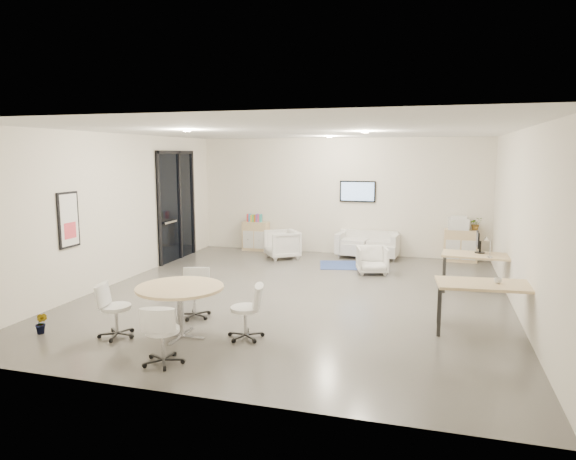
# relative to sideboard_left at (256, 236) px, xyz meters

# --- Properties ---
(room_shell) EXTENTS (9.60, 10.60, 4.80)m
(room_shell) POSITION_rel_sideboard_left_xyz_m (2.40, -4.28, 1.19)
(room_shell) COLOR #524F4A
(room_shell) RESTS_ON ground
(glass_door) EXTENTS (0.09, 1.90, 2.85)m
(glass_door) POSITION_rel_sideboard_left_xyz_m (-1.55, -1.77, 1.09)
(glass_door) COLOR black
(glass_door) RESTS_ON room_shell
(artwork) EXTENTS (0.05, 0.54, 1.04)m
(artwork) POSITION_rel_sideboard_left_xyz_m (-1.57, -5.88, 1.13)
(artwork) COLOR black
(artwork) RESTS_ON room_shell
(wall_tv) EXTENTS (0.98, 0.06, 0.58)m
(wall_tv) POSITION_rel_sideboard_left_xyz_m (2.90, 0.18, 1.34)
(wall_tv) COLOR black
(wall_tv) RESTS_ON room_shell
(ceiling_spots) EXTENTS (3.14, 4.14, 0.03)m
(ceiling_spots) POSITION_rel_sideboard_left_xyz_m (2.20, -3.45, 2.77)
(ceiling_spots) COLOR #FFEAC6
(ceiling_spots) RESTS_ON room_shell
(sideboard_left) EXTENTS (0.73, 0.38, 0.83)m
(sideboard_left) POSITION_rel_sideboard_left_xyz_m (0.00, 0.00, 0.00)
(sideboard_left) COLOR #DCB984
(sideboard_left) RESTS_ON room_shell
(sideboard_right) EXTENTS (0.84, 0.41, 0.84)m
(sideboard_right) POSITION_rel_sideboard_left_xyz_m (5.63, -0.01, 0.00)
(sideboard_right) COLOR #DCB984
(sideboard_right) RESTS_ON room_shell
(books) EXTENTS (0.43, 0.14, 0.22)m
(books) POSITION_rel_sideboard_left_xyz_m (-0.04, 0.00, 0.53)
(books) COLOR red
(books) RESTS_ON sideboard_left
(printer) EXTENTS (0.52, 0.44, 0.36)m
(printer) POSITION_rel_sideboard_left_xyz_m (5.55, -0.01, 0.59)
(printer) COLOR white
(printer) RESTS_ON sideboard_right
(loveseat) EXTENTS (1.66, 0.93, 0.60)m
(loveseat) POSITION_rel_sideboard_left_xyz_m (3.26, -0.19, -0.09)
(loveseat) COLOR beige
(loveseat) RESTS_ON room_shell
(blue_rug) EXTENTS (1.77, 1.37, 0.01)m
(blue_rug) POSITION_rel_sideboard_left_xyz_m (3.01, -1.30, -0.41)
(blue_rug) COLOR navy
(blue_rug) RESTS_ON room_shell
(armchair_left) EXTENTS (1.08, 1.09, 0.82)m
(armchair_left) POSITION_rel_sideboard_left_xyz_m (1.07, -0.90, 0.00)
(armchair_left) COLOR beige
(armchair_left) RESTS_ON room_shell
(armchair_right) EXTENTS (0.82, 0.79, 0.70)m
(armchair_right) POSITION_rel_sideboard_left_xyz_m (3.60, -2.02, -0.06)
(armchair_right) COLOR beige
(armchair_right) RESTS_ON room_shell
(desk_rear) EXTENTS (1.52, 0.85, 0.76)m
(desk_rear) POSITION_rel_sideboard_left_xyz_m (5.88, -3.01, 0.27)
(desk_rear) COLOR #DCB984
(desk_rear) RESTS_ON room_shell
(desk_front) EXTENTS (1.60, 0.91, 0.80)m
(desk_front) POSITION_rel_sideboard_left_xyz_m (5.81, -5.61, 0.31)
(desk_front) COLOR #DCB984
(desk_front) RESTS_ON room_shell
(monitor) EXTENTS (0.20, 0.50, 0.44)m
(monitor) POSITION_rel_sideboard_left_xyz_m (5.83, -2.86, 0.59)
(monitor) COLOR black
(monitor) RESTS_ON desk_rear
(round_table) EXTENTS (1.31, 1.31, 0.80)m
(round_table) POSITION_rel_sideboard_left_xyz_m (1.34, -7.09, 0.30)
(round_table) COLOR #DCB984
(round_table) RESTS_ON room_shell
(meeting_chairs) EXTENTS (2.61, 2.61, 0.82)m
(meeting_chairs) POSITION_rel_sideboard_left_xyz_m (1.34, -7.09, -0.00)
(meeting_chairs) COLOR white
(meeting_chairs) RESTS_ON room_shell
(plant_cabinet) EXTENTS (0.38, 0.40, 0.26)m
(plant_cabinet) POSITION_rel_sideboard_left_xyz_m (5.97, -0.03, 0.55)
(plant_cabinet) COLOR #3F7F3F
(plant_cabinet) RESTS_ON sideboard_right
(plant_floor) EXTENTS (0.27, 0.38, 0.15)m
(plant_floor) POSITION_rel_sideboard_left_xyz_m (-0.81, -7.55, -0.34)
(plant_floor) COLOR #3F7F3F
(plant_floor) RESTS_ON room_shell
(cup) EXTENTS (0.11, 0.09, 0.11)m
(cup) POSITION_rel_sideboard_left_xyz_m (5.94, -5.57, 0.44)
(cup) COLOR white
(cup) RESTS_ON desk_front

